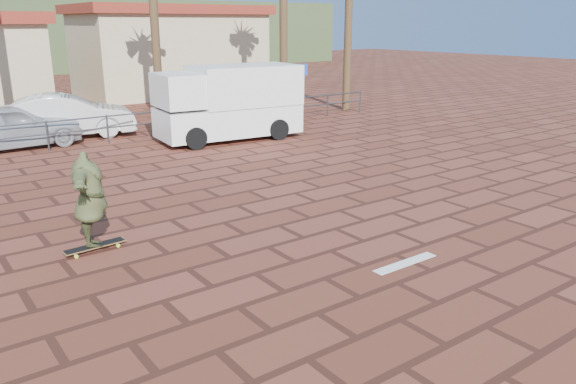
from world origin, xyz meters
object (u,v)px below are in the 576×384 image
object	(u,v)px
campervan	(229,101)
car_silver	(11,126)
longboard	(95,246)
car_white	(66,116)
skateboarder	(90,199)

from	to	relation	value
campervan	car_silver	size ratio (longest dim) A/B	1.17
longboard	car_white	xyz separation A→B (m)	(2.67, 11.32, 0.70)
campervan	car_white	size ratio (longest dim) A/B	1.08
skateboarder	campervan	distance (m)	10.54
longboard	campervan	xyz separation A→B (m)	(7.35, 7.54, 1.28)
car_white	longboard	bearing A→B (deg)	-179.59
car_white	campervan	bearing A→B (deg)	-115.20
longboard	car_silver	size ratio (longest dim) A/B	0.26
car_silver	car_white	distance (m)	2.22
campervan	car_silver	world-z (taller)	campervan
skateboarder	car_silver	size ratio (longest dim) A/B	0.49
skateboarder	campervan	world-z (taller)	campervan
longboard	skateboarder	size ratio (longest dim) A/B	0.53
campervan	car_white	world-z (taller)	campervan
skateboarder	car_white	world-z (taller)	skateboarder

